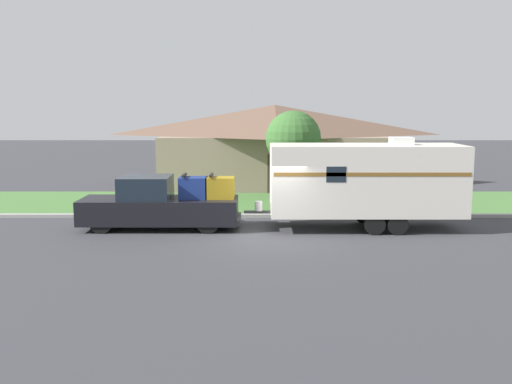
% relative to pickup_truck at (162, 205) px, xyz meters
% --- Properties ---
extents(ground_plane, '(120.00, 120.00, 0.00)m').
position_rel_pickup_truck_xyz_m(ground_plane, '(4.11, -1.53, -0.92)').
color(ground_plane, '#38383D').
extents(curb_strip, '(80.00, 0.30, 0.14)m').
position_rel_pickup_truck_xyz_m(curb_strip, '(4.11, 2.22, -0.85)').
color(curb_strip, '#999993').
rests_on(curb_strip, ground_plane).
extents(lawn_strip, '(80.00, 7.00, 0.03)m').
position_rel_pickup_truck_xyz_m(lawn_strip, '(4.11, 5.87, -0.91)').
color(lawn_strip, '#477538').
rests_on(lawn_strip, ground_plane).
extents(house_across_street, '(13.81, 7.87, 4.69)m').
position_rel_pickup_truck_xyz_m(house_across_street, '(4.66, 12.45, 1.51)').
color(house_across_street, gray).
rests_on(house_across_street, ground_plane).
extents(pickup_truck, '(5.99, 1.96, 2.08)m').
position_rel_pickup_truck_xyz_m(pickup_truck, '(0.00, 0.00, 0.00)').
color(pickup_truck, black).
rests_on(pickup_truck, ground_plane).
extents(travel_trailer, '(8.12, 2.44, 3.46)m').
position_rel_pickup_truck_xyz_m(travel_trailer, '(7.68, -0.00, 0.95)').
color(travel_trailer, black).
rests_on(travel_trailer, ground_plane).
extents(mailbox, '(0.48, 0.20, 1.42)m').
position_rel_pickup_truck_xyz_m(mailbox, '(6.11, 3.11, 0.16)').
color(mailbox, brown).
rests_on(mailbox, ground_plane).
extents(tree_in_yard, '(2.44, 2.44, 4.42)m').
position_rel_pickup_truck_xyz_m(tree_in_yard, '(5.20, 3.89, 2.26)').
color(tree_in_yard, brown).
rests_on(tree_in_yard, ground_plane).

